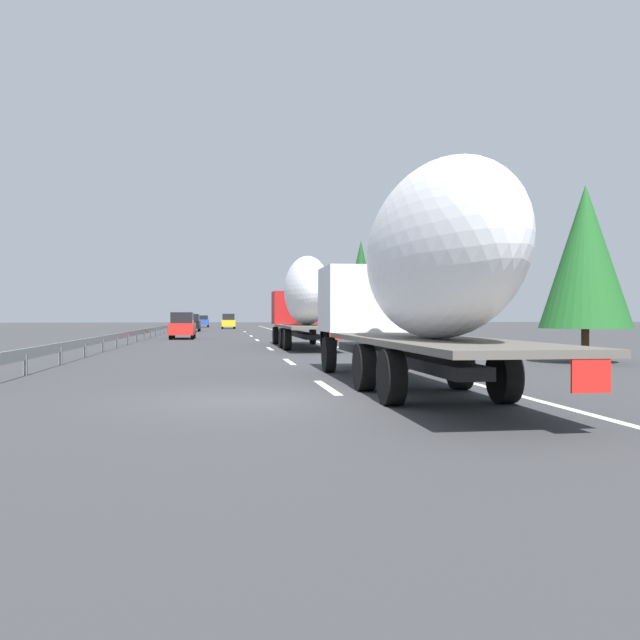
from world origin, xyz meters
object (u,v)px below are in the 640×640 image
(truck_lead, at_px, (304,298))
(car_black_suv, at_px, (192,323))
(car_blue_sedan, at_px, (203,321))
(road_sign, at_px, (322,310))
(car_yellow_coupe, at_px, (228,321))
(car_red_compact, at_px, (183,326))
(truck_trailing, at_px, (418,271))

(truck_lead, height_order, car_black_suv, truck_lead)
(car_blue_sedan, bearing_deg, road_sign, -169.14)
(car_yellow_coupe, height_order, car_blue_sedan, car_yellow_coupe)
(car_yellow_coupe, distance_m, road_sign, 40.33)
(car_red_compact, bearing_deg, truck_trailing, -168.83)
(truck_trailing, bearing_deg, car_black_suv, 7.04)
(car_yellow_coupe, xyz_separation_m, car_blue_sedan, (13.28, 3.71, -0.07))
(car_yellow_coupe, distance_m, car_red_compact, 39.19)
(car_blue_sedan, xyz_separation_m, road_sign, (-53.07, -10.18, 1.20))
(truck_lead, xyz_separation_m, car_blue_sedan, (67.48, 7.08, -1.67))
(car_yellow_coupe, bearing_deg, truck_lead, -176.44)
(truck_lead, height_order, truck_trailing, truck_trailing)
(truck_trailing, xyz_separation_m, car_yellow_coupe, (74.71, 3.37, -1.65))
(car_yellow_coupe, xyz_separation_m, car_red_compact, (-39.01, 3.67, -0.01))
(truck_trailing, height_order, car_blue_sedan, truck_trailing)
(car_black_suv, xyz_separation_m, car_red_compact, (-24.36, -0.37, 0.02))
(car_red_compact, bearing_deg, truck_lead, -155.11)
(car_blue_sedan, distance_m, road_sign, 54.05)
(car_black_suv, bearing_deg, truck_trailing, -172.96)
(car_black_suv, bearing_deg, truck_lead, -169.37)
(car_black_suv, xyz_separation_m, road_sign, (-25.13, -10.52, 1.16))
(truck_lead, bearing_deg, car_red_compact, 24.89)
(car_black_suv, relative_size, car_blue_sedan, 1.14)
(road_sign, bearing_deg, car_blue_sedan, 10.86)
(truck_trailing, height_order, road_sign, truck_trailing)
(truck_lead, bearing_deg, road_sign, -12.14)
(truck_lead, relative_size, car_black_suv, 2.80)
(truck_lead, height_order, road_sign, truck_lead)
(truck_lead, xyz_separation_m, car_yellow_coupe, (54.21, 3.37, -1.60))
(truck_trailing, bearing_deg, car_blue_sedan, 4.60)
(car_blue_sedan, xyz_separation_m, car_red_compact, (-52.29, -0.03, 0.06))
(truck_lead, distance_m, car_black_suv, 40.27)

